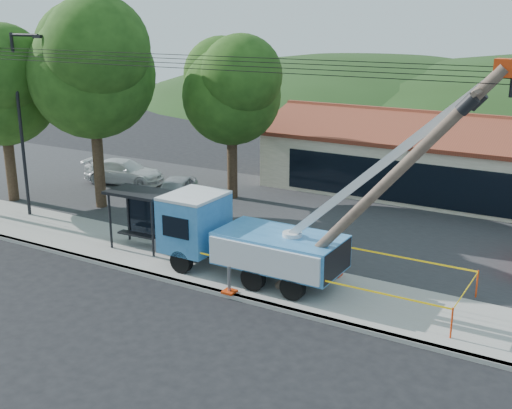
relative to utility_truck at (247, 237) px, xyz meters
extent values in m
plane|color=black|center=(0.49, -3.87, -1.72)|extent=(120.00, 120.00, 0.00)
cube|color=gray|center=(0.49, -1.77, -1.65)|extent=(60.00, 0.25, 0.15)
cube|color=gray|center=(0.49, 0.13, -1.65)|extent=(60.00, 4.00, 0.15)
cube|color=#28282B|center=(0.49, 8.13, -1.67)|extent=(60.00, 12.00, 0.10)
cube|color=#B8AF91|center=(4.49, 16.13, -0.02)|extent=(22.00, 8.00, 3.40)
cube|color=black|center=(4.49, 12.11, -0.29)|extent=(18.04, 0.08, 2.21)
cube|color=brown|center=(4.49, 14.13, 2.18)|extent=(22.50, 4.53, 1.52)
cube|color=brown|center=(4.49, 18.13, 2.18)|extent=(22.50, 4.53, 1.52)
cube|color=brown|center=(4.49, 16.13, 2.83)|extent=(22.50, 0.30, 0.25)
cylinder|color=black|center=(-13.51, 1.13, 2.78)|extent=(0.16, 0.16, 9.00)
cylinder|color=black|center=(-12.61, 1.13, 7.18)|extent=(1.80, 0.14, 0.14)
cube|color=black|center=(-11.71, 1.13, 7.13)|extent=(0.50, 0.22, 0.15)
cylinder|color=#332316|center=(-11.51, 4.13, 0.81)|extent=(0.56, 0.56, 5.06)
sphere|color=#1D3E11|center=(-11.51, 4.13, 5.18)|extent=(6.30, 6.30, 6.30)
sphere|color=#1D3E11|center=(-12.77, 4.97, 6.33)|extent=(5.04, 5.04, 5.04)
sphere|color=#1D3E11|center=(-10.25, 3.29, 6.56)|extent=(5.04, 5.04, 5.04)
cylinder|color=#332316|center=(-16.51, 2.63, 0.48)|extent=(0.56, 0.56, 4.40)
sphere|color=#1D3E11|center=(-16.51, 2.63, 4.28)|extent=(5.70, 5.70, 5.70)
sphere|color=#1D3E11|center=(-15.37, 1.87, 5.48)|extent=(4.56, 4.56, 4.56)
cylinder|color=#332316|center=(-6.51, 9.13, 0.37)|extent=(0.56, 0.56, 4.18)
sphere|color=#1D3E11|center=(-6.51, 9.13, 3.98)|extent=(5.25, 5.25, 5.25)
sphere|color=#1D3E11|center=(-7.56, 9.83, 4.93)|extent=(4.20, 4.20, 4.20)
sphere|color=#1D3E11|center=(-5.46, 8.43, 5.12)|extent=(4.20, 4.20, 4.20)
ellipsoid|color=#1B3112|center=(-14.51, 51.13, -1.72)|extent=(78.40, 56.00, 28.00)
cylinder|color=black|center=(0.49, -0.77, 6.23)|extent=(60.00, 0.02, 0.02)
cylinder|color=black|center=(0.49, -0.27, 6.35)|extent=(60.00, 0.02, 0.02)
cylinder|color=black|center=(0.49, 0.23, 6.47)|extent=(60.00, 0.02, 0.02)
cylinder|color=black|center=(0.49, 0.63, 6.59)|extent=(60.00, 0.02, 0.02)
cylinder|color=black|center=(-2.31, -1.06, -1.11)|extent=(0.91, 0.30, 0.91)
cylinder|color=black|center=(-2.31, 1.07, -1.11)|extent=(0.91, 0.30, 0.91)
cylinder|color=black|center=(0.93, -1.06, -1.11)|extent=(0.91, 0.30, 0.91)
cylinder|color=black|center=(0.93, 1.07, -1.11)|extent=(0.91, 0.30, 0.91)
cylinder|color=black|center=(2.55, -1.06, -1.11)|extent=(0.91, 0.30, 0.91)
cylinder|color=black|center=(2.55, 1.07, -1.11)|extent=(0.91, 0.30, 0.91)
cube|color=black|center=(0.32, 0.00, -0.86)|extent=(6.69, 1.01, 0.25)
cube|color=teal|center=(-2.42, 0.00, 0.15)|extent=(2.03, 2.43, 2.13)
cube|color=silver|center=(-2.42, 0.00, 1.27)|extent=(2.03, 2.43, 0.12)
cube|color=black|center=(-3.38, 0.00, 0.31)|extent=(0.08, 1.82, 0.91)
cube|color=gray|center=(-3.48, 0.00, -0.66)|extent=(0.15, 2.33, 0.51)
cube|color=teal|center=(1.43, 0.00, -0.25)|extent=(4.66, 2.43, 1.22)
cylinder|color=silver|center=(1.94, 0.00, 0.20)|extent=(0.71, 0.71, 0.61)
cube|color=silver|center=(5.32, 0.00, 3.55)|extent=(6.96, 0.28, 6.39)
cube|color=gray|center=(5.63, 0.00, 3.80)|extent=(4.18, 0.18, 3.84)
cube|color=red|center=(8.71, -0.20, 6.63)|extent=(0.61, 0.51, 0.51)
cube|color=red|center=(0.32, -1.72, -1.53)|extent=(0.46, 0.46, 0.08)
cube|color=red|center=(2.95, 1.72, -1.53)|extent=(0.46, 0.46, 0.08)
cylinder|color=#4F3D33|center=(5.16, -0.38, 2.53)|extent=(7.36, 0.36, 8.44)
cube|color=#4F3D33|center=(8.13, -0.38, 5.96)|extent=(0.19, 2.00, 0.19)
cylinder|color=black|center=(7.90, 0.18, 5.63)|extent=(0.67, 0.40, 0.68)
cylinder|color=black|center=(7.90, -0.93, 5.63)|extent=(0.67, 0.40, 0.68)
cylinder|color=black|center=(-6.59, -0.38, -0.36)|extent=(0.11, 0.11, 2.42)
cylinder|color=black|center=(-4.37, -0.27, -0.36)|extent=(0.11, 0.11, 2.42)
cylinder|color=black|center=(-6.65, 0.83, -0.36)|extent=(0.11, 0.11, 2.42)
cylinder|color=black|center=(-4.43, 0.94, -0.36)|extent=(0.11, 0.11, 2.42)
cube|color=black|center=(-5.51, 0.28, 0.90)|extent=(2.70, 1.74, 0.12)
cube|color=black|center=(-5.54, 0.93, -0.36)|extent=(2.42, 0.17, 2.02)
cube|color=black|center=(-5.51, 0.28, -1.01)|extent=(2.24, 0.51, 0.08)
cylinder|color=red|center=(-2.33, -1.06, -1.06)|extent=(0.06, 0.06, 1.02)
cylinder|color=red|center=(8.07, -1.06, -1.06)|extent=(0.06, 0.06, 1.02)
cylinder|color=red|center=(8.07, 2.41, -1.06)|extent=(0.06, 0.06, 1.02)
cylinder|color=red|center=(-2.33, 2.41, -1.06)|extent=(0.06, 0.06, 1.02)
cube|color=#E4BA0C|center=(2.87, -1.06, -0.60)|extent=(10.40, 0.01, 0.06)
cube|color=#E4BA0C|center=(8.07, 0.68, -0.60)|extent=(0.01, 3.47, 0.06)
cube|color=#E4BA0C|center=(2.87, 2.41, -0.60)|extent=(10.40, 0.01, 0.06)
cube|color=#E4BA0C|center=(-2.33, 0.68, -0.60)|extent=(0.01, 3.47, 0.06)
imported|color=#A4A5AB|center=(-8.16, 6.14, -1.72)|extent=(3.43, 4.83, 1.53)
imported|color=silver|center=(-13.72, 8.43, -1.72)|extent=(5.19, 2.99, 1.42)
camera|label=1|loc=(12.01, -19.54, 8.06)|focal=45.00mm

